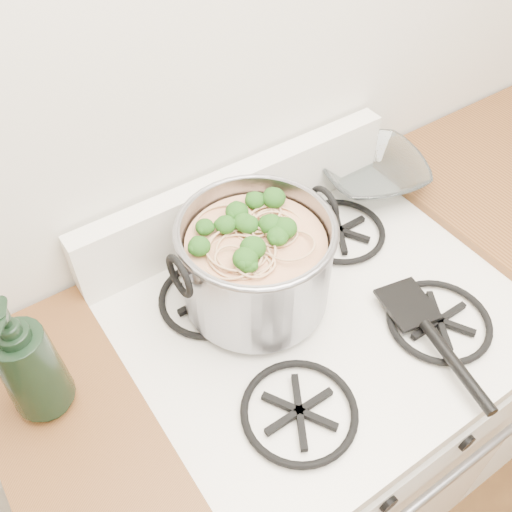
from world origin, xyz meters
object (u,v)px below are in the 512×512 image
(stock_pot, at_px, (256,263))
(bottle, at_px, (26,359))
(spatula, at_px, (408,302))
(gas_range, at_px, (307,422))
(glass_bowl, at_px, (370,177))

(stock_pot, height_order, bottle, bottle)
(stock_pot, xyz_separation_m, spatula, (0.23, -0.19, -0.08))
(gas_range, relative_size, stock_pot, 2.85)
(gas_range, relative_size, glass_bowl, 9.34)
(glass_bowl, bearing_deg, bottle, -171.50)
(spatula, relative_size, glass_bowl, 3.14)
(glass_bowl, xyz_separation_m, bottle, (-0.85, -0.13, 0.12))
(gas_range, bearing_deg, spatula, -33.10)
(gas_range, xyz_separation_m, bottle, (-0.52, 0.11, 0.61))
(bottle, bearing_deg, spatula, 4.52)
(stock_pot, bearing_deg, bottle, 178.80)
(gas_range, height_order, stock_pot, stock_pot)
(stock_pot, xyz_separation_m, glass_bowl, (0.42, 0.14, -0.08))
(spatula, relative_size, bottle, 1.18)
(stock_pot, distance_m, bottle, 0.43)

